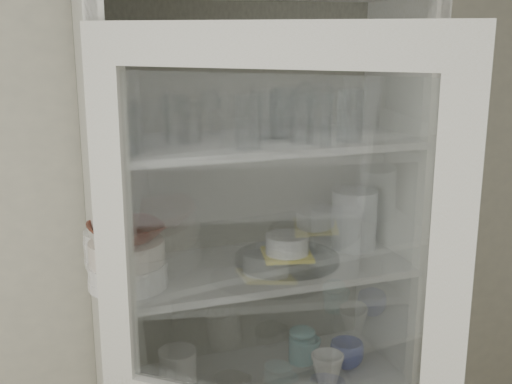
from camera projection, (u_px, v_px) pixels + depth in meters
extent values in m
cube|color=#B0AD9D|center=(178.00, 237.00, 2.17)|extent=(3.60, 0.02, 2.60)
cube|color=beige|center=(104.00, 347.00, 1.93)|extent=(0.03, 0.45, 2.10)
cube|color=beige|center=(387.00, 304.00, 2.24)|extent=(0.03, 0.45, 2.10)
cube|color=#666356|center=(237.00, 299.00, 2.28)|extent=(1.00, 0.03, 2.10)
cube|color=silver|center=(257.00, 381.00, 2.12)|extent=(0.94, 0.42, 0.02)
cube|color=silver|center=(258.00, 268.00, 2.03)|extent=(0.94, 0.42, 0.02)
cube|color=silver|center=(258.00, 143.00, 1.93)|extent=(0.94, 0.42, 0.02)
cube|color=beige|center=(267.00, 44.00, 1.34)|extent=(0.71, 0.61, 0.10)
cube|color=beige|center=(113.00, 228.00, 1.60)|extent=(0.09, 0.09, 0.80)
cube|color=beige|center=(451.00, 271.00, 1.31)|extent=(0.09, 0.09, 0.80)
cube|color=silver|center=(266.00, 247.00, 1.45)|extent=(0.56, 0.48, 0.78)
cylinder|color=silver|center=(125.00, 131.00, 1.65)|extent=(0.09, 0.09, 0.13)
cylinder|color=silver|center=(132.00, 130.00, 1.69)|extent=(0.07, 0.07, 0.13)
cylinder|color=silver|center=(248.00, 122.00, 1.75)|extent=(0.08, 0.08, 0.15)
cylinder|color=silver|center=(302.00, 119.00, 1.85)|extent=(0.09, 0.09, 0.14)
cylinder|color=silver|center=(350.00, 115.00, 1.87)|extent=(0.08, 0.08, 0.15)
cylinder|color=silver|center=(319.00, 118.00, 1.83)|extent=(0.08, 0.08, 0.15)
cylinder|color=silver|center=(350.00, 116.00, 1.87)|extent=(0.09, 0.09, 0.15)
cylinder|color=silver|center=(124.00, 121.00, 1.78)|extent=(0.10, 0.10, 0.14)
cylinder|color=silver|center=(177.00, 120.00, 1.82)|extent=(0.09, 0.09, 0.14)
cylinder|color=silver|center=(262.00, 114.00, 1.93)|extent=(0.09, 0.09, 0.15)
cylinder|color=silver|center=(283.00, 112.00, 1.95)|extent=(0.08, 0.08, 0.15)
cylinder|color=silver|center=(280.00, 117.00, 1.92)|extent=(0.07, 0.07, 0.13)
cylinder|color=white|center=(128.00, 274.00, 1.85)|extent=(0.23, 0.23, 0.07)
cylinder|color=white|center=(119.00, 247.00, 2.01)|extent=(0.22, 0.22, 0.11)
cylinder|color=silver|center=(127.00, 252.00, 1.83)|extent=(0.29, 0.29, 0.07)
imported|color=maroon|center=(126.00, 232.00, 1.82)|extent=(0.24, 0.24, 0.05)
cylinder|color=silver|center=(287.00, 259.00, 2.05)|extent=(0.42, 0.42, 0.02)
cube|color=yellow|center=(287.00, 254.00, 2.04)|extent=(0.18, 0.18, 0.01)
cylinder|color=white|center=(287.00, 244.00, 2.03)|extent=(0.16, 0.16, 0.06)
cylinder|color=#BBBFBF|center=(354.00, 219.00, 2.16)|extent=(0.15, 0.15, 0.20)
imported|color=navy|center=(347.00, 354.00, 2.19)|extent=(0.15, 0.15, 0.09)
imported|color=teal|center=(307.00, 351.00, 2.21)|extent=(0.10, 0.10, 0.09)
imported|color=white|center=(327.00, 368.00, 2.09)|extent=(0.13, 0.13, 0.10)
cylinder|color=teal|center=(302.00, 349.00, 2.22)|extent=(0.09, 0.09, 0.09)
ellipsoid|color=teal|center=(302.00, 334.00, 2.21)|extent=(0.09, 0.09, 0.02)
cylinder|color=silver|center=(230.00, 383.00, 2.05)|extent=(0.10, 0.10, 0.04)
cylinder|color=white|center=(178.00, 371.00, 2.03)|extent=(0.15, 0.15, 0.14)
cylinder|color=silver|center=(286.00, 114.00, 1.91)|extent=(0.08, 0.08, 0.15)
cylinder|color=silver|center=(191.00, 122.00, 1.83)|extent=(0.06, 0.06, 0.13)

